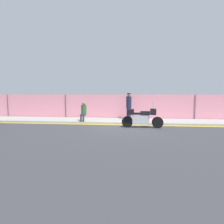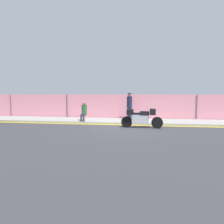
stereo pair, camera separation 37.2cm
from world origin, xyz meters
TOP-DOWN VIEW (x-y plane):
  - ground_plane at (0.00, 0.00)m, footprint 120.00×120.00m
  - sidewalk at (0.00, 2.36)m, footprint 35.11×2.41m
  - curb_paint_stripe at (0.00, 1.07)m, footprint 35.11×0.18m
  - storefront_fence at (0.00, 3.65)m, footprint 33.35×0.17m
  - motorcycle at (0.92, 0.25)m, footprint 2.33×0.55m
  - officer_standing at (0.09, 2.84)m, footprint 0.36×0.36m
  - person_seated_on_curb at (-2.81, 1.61)m, footprint 0.35×0.64m

SIDE VIEW (x-z plane):
  - ground_plane at x=0.00m, z-range 0.00..0.00m
  - curb_paint_stripe at x=0.00m, z-range 0.00..0.01m
  - sidewalk at x=0.00m, z-range 0.00..0.14m
  - motorcycle at x=0.92m, z-range -0.15..1.36m
  - person_seated_on_curb at x=-2.81m, z-range 0.21..1.47m
  - storefront_fence at x=0.00m, z-range 0.00..1.86m
  - officer_standing at x=0.09m, z-range 0.17..1.98m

